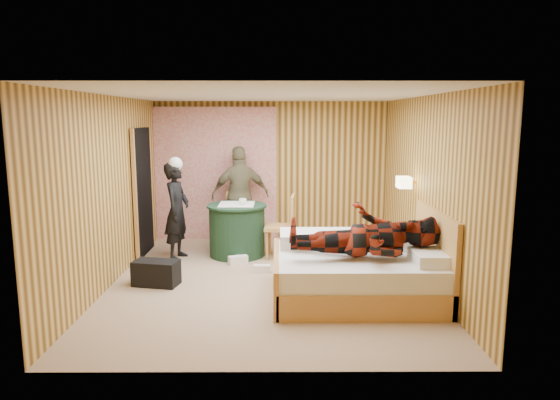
{
  "coord_description": "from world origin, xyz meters",
  "views": [
    {
      "loc": [
        0.12,
        -6.58,
        2.21
      ],
      "look_at": [
        0.16,
        0.43,
        1.05
      ],
      "focal_mm": 32.0,
      "sensor_mm": 36.0,
      "label": 1
    }
  ],
  "objects_px": {
    "chair_near": "(285,222)",
    "round_table": "(237,230)",
    "nightstand": "(399,254)",
    "duffel_bag": "(156,273)",
    "bed": "(358,272)",
    "chair_far": "(239,214)",
    "wall_lamp": "(404,182)",
    "woman_standing": "(177,211)",
    "man_at_table": "(240,195)",
    "man_on_bed": "(365,224)"
  },
  "relations": [
    {
      "from": "wall_lamp",
      "to": "chair_far",
      "type": "bearing_deg",
      "value": 147.65
    },
    {
      "from": "wall_lamp",
      "to": "man_on_bed",
      "type": "bearing_deg",
      "value": -120.92
    },
    {
      "from": "chair_far",
      "to": "duffel_bag",
      "type": "xyz_separation_m",
      "value": [
        -0.94,
        -2.2,
        -0.37
      ]
    },
    {
      "from": "wall_lamp",
      "to": "bed",
      "type": "height_order",
      "value": "wall_lamp"
    },
    {
      "from": "wall_lamp",
      "to": "man_at_table",
      "type": "distance_m",
      "value": 2.98
    },
    {
      "from": "wall_lamp",
      "to": "bed",
      "type": "relative_size",
      "value": 0.13
    },
    {
      "from": "bed",
      "to": "chair_near",
      "type": "relative_size",
      "value": 2.0
    },
    {
      "from": "duffel_bag",
      "to": "chair_far",
      "type": "bearing_deg",
      "value": 78.41
    },
    {
      "from": "duffel_bag",
      "to": "man_at_table",
      "type": "relative_size",
      "value": 0.34
    },
    {
      "from": "wall_lamp",
      "to": "woman_standing",
      "type": "height_order",
      "value": "woman_standing"
    },
    {
      "from": "chair_near",
      "to": "duffel_bag",
      "type": "xyz_separation_m",
      "value": [
        -1.74,
        -1.32,
        -0.42
      ]
    },
    {
      "from": "round_table",
      "to": "man_at_table",
      "type": "height_order",
      "value": "man_at_table"
    },
    {
      "from": "wall_lamp",
      "to": "woman_standing",
      "type": "xyz_separation_m",
      "value": [
        -3.38,
        0.65,
        -0.53
      ]
    },
    {
      "from": "man_at_table",
      "to": "chair_near",
      "type": "bearing_deg",
      "value": 117.5
    },
    {
      "from": "duffel_bag",
      "to": "man_on_bed",
      "type": "bearing_deg",
      "value": -2.43
    },
    {
      "from": "chair_far",
      "to": "chair_near",
      "type": "xyz_separation_m",
      "value": [
        0.8,
        -0.88,
        0.05
      ]
    },
    {
      "from": "chair_near",
      "to": "man_at_table",
      "type": "bearing_deg",
      "value": -134.43
    },
    {
      "from": "nightstand",
      "to": "duffel_bag",
      "type": "height_order",
      "value": "nightstand"
    },
    {
      "from": "nightstand",
      "to": "round_table",
      "type": "height_order",
      "value": "round_table"
    },
    {
      "from": "wall_lamp",
      "to": "duffel_bag",
      "type": "distance_m",
      "value": 3.66
    },
    {
      "from": "bed",
      "to": "woman_standing",
      "type": "distance_m",
      "value": 3.13
    },
    {
      "from": "man_at_table",
      "to": "man_on_bed",
      "type": "bearing_deg",
      "value": 107.69
    },
    {
      "from": "woman_standing",
      "to": "man_at_table",
      "type": "height_order",
      "value": "man_at_table"
    },
    {
      "from": "chair_near",
      "to": "round_table",
      "type": "bearing_deg",
      "value": -94.08
    },
    {
      "from": "bed",
      "to": "chair_far",
      "type": "relative_size",
      "value": 2.17
    },
    {
      "from": "man_on_bed",
      "to": "bed",
      "type": "bearing_deg",
      "value": 96.58
    },
    {
      "from": "chair_near",
      "to": "nightstand",
      "type": "bearing_deg",
      "value": 70.96
    },
    {
      "from": "wall_lamp",
      "to": "chair_far",
      "type": "relative_size",
      "value": 0.28
    },
    {
      "from": "nightstand",
      "to": "wall_lamp",
      "type": "bearing_deg",
      "value": 56.25
    },
    {
      "from": "round_table",
      "to": "chair_near",
      "type": "bearing_deg",
      "value": -9.84
    },
    {
      "from": "man_at_table",
      "to": "round_table",
      "type": "bearing_deg",
      "value": 77.68
    },
    {
      "from": "duffel_bag",
      "to": "bed",
      "type": "bearing_deg",
      "value": 2.21
    },
    {
      "from": "chair_near",
      "to": "man_on_bed",
      "type": "distance_m",
      "value": 2.21
    },
    {
      "from": "chair_near",
      "to": "woman_standing",
      "type": "height_order",
      "value": "woman_standing"
    },
    {
      "from": "duffel_bag",
      "to": "man_on_bed",
      "type": "height_order",
      "value": "man_on_bed"
    },
    {
      "from": "round_table",
      "to": "duffel_bag",
      "type": "relative_size",
      "value": 1.62
    },
    {
      "from": "bed",
      "to": "woman_standing",
      "type": "relative_size",
      "value": 1.32
    },
    {
      "from": "bed",
      "to": "duffel_bag",
      "type": "distance_m",
      "value": 2.66
    },
    {
      "from": "man_on_bed",
      "to": "man_at_table",
      "type": "bearing_deg",
      "value": 120.01
    },
    {
      "from": "bed",
      "to": "chair_far",
      "type": "xyz_separation_m",
      "value": [
        -1.68,
        2.63,
        0.22
      ]
    },
    {
      "from": "nightstand",
      "to": "round_table",
      "type": "relative_size",
      "value": 0.55
    },
    {
      "from": "nightstand",
      "to": "duffel_bag",
      "type": "relative_size",
      "value": 0.9
    },
    {
      "from": "round_table",
      "to": "chair_far",
      "type": "distance_m",
      "value": 0.75
    },
    {
      "from": "wall_lamp",
      "to": "bed",
      "type": "xyz_separation_m",
      "value": [
        -0.8,
        -1.06,
        -0.98
      ]
    },
    {
      "from": "duffel_bag",
      "to": "man_at_table",
      "type": "height_order",
      "value": "man_at_table"
    },
    {
      "from": "wall_lamp",
      "to": "chair_near",
      "type": "bearing_deg",
      "value": 157.63
    },
    {
      "from": "chair_far",
      "to": "duffel_bag",
      "type": "relative_size",
      "value": 1.58
    },
    {
      "from": "chair_near",
      "to": "man_at_table",
      "type": "relative_size",
      "value": 0.59
    },
    {
      "from": "round_table",
      "to": "chair_far",
      "type": "bearing_deg",
      "value": 91.73
    },
    {
      "from": "bed",
      "to": "chair_far",
      "type": "bearing_deg",
      "value": 122.54
    }
  ]
}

